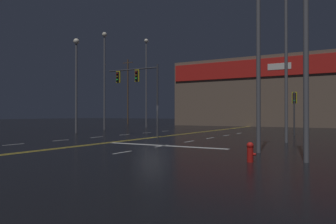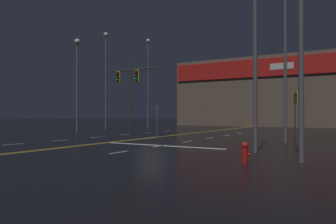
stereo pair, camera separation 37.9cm
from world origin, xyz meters
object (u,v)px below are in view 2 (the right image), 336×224
(fire_hydrant, at_px, (245,152))
(streetlight_median_approach, at_px, (148,73))
(streetlight_far_left, at_px, (255,3))
(traffic_signal_corner_northeast, at_px, (295,103))
(streetlight_far_median, at_px, (285,31))
(streetlight_far_right, at_px, (106,69))
(streetlight_near_left, at_px, (77,72))
(traffic_signal_median, at_px, (137,83))

(fire_hydrant, bearing_deg, streetlight_median_approach, 130.31)
(streetlight_median_approach, relative_size, fire_hydrant, 16.22)
(streetlight_median_approach, height_order, streetlight_far_left, streetlight_median_approach)
(traffic_signal_corner_northeast, distance_m, streetlight_far_median, 8.95)
(streetlight_far_left, relative_size, streetlight_far_median, 1.00)
(streetlight_median_approach, distance_m, fire_hydrant, 34.32)
(traffic_signal_corner_northeast, height_order, streetlight_far_right, streetlight_far_right)
(streetlight_far_right, distance_m, fire_hydrant, 28.87)
(streetlight_far_left, distance_m, streetlight_far_median, 6.31)
(streetlight_far_right, relative_size, fire_hydrant, 15.13)
(streetlight_far_left, distance_m, fire_hydrant, 7.42)
(streetlight_far_median, height_order, fire_hydrant, streetlight_far_median)
(traffic_signal_corner_northeast, height_order, streetlight_far_left, streetlight_far_left)
(streetlight_near_left, bearing_deg, streetlight_far_left, -21.12)
(streetlight_far_right, distance_m, streetlight_far_median, 23.06)
(traffic_signal_corner_northeast, xyz_separation_m, streetlight_median_approach, (-20.63, 8.21, 4.83))
(streetlight_near_left, xyz_separation_m, fire_hydrant, (19.97, -10.78, -5.47))
(traffic_signal_corner_northeast, height_order, streetlight_median_approach, streetlight_median_approach)
(streetlight_near_left, relative_size, streetlight_far_right, 0.80)
(traffic_signal_median, relative_size, streetlight_far_median, 0.51)
(streetlight_median_approach, xyz_separation_m, streetlight_far_right, (-0.39, -8.26, -0.44))
(traffic_signal_median, height_order, streetlight_far_right, streetlight_far_right)
(traffic_signal_corner_northeast, height_order, fire_hydrant, traffic_signal_corner_northeast)
(traffic_signal_median, height_order, streetlight_far_median, streetlight_far_median)
(streetlight_median_approach, distance_m, streetlight_far_left, 30.78)
(traffic_signal_median, distance_m, traffic_signal_corner_northeast, 13.52)
(traffic_signal_corner_northeast, height_order, streetlight_near_left, streetlight_near_left)
(streetlight_far_left, height_order, streetlight_far_median, streetlight_far_median)
(streetlight_far_right, bearing_deg, streetlight_far_median, -19.64)
(streetlight_far_left, xyz_separation_m, streetlight_far_median, (0.15, 6.31, 0.02))
(streetlight_median_approach, relative_size, streetlight_far_right, 1.07)
(traffic_signal_corner_northeast, bearing_deg, streetlight_far_median, -84.87)
(streetlight_far_right, bearing_deg, traffic_signal_median, -37.25)
(traffic_signal_median, distance_m, streetlight_near_left, 8.11)
(streetlight_near_left, xyz_separation_m, streetlight_far_left, (19.45, -7.52, 1.17))
(streetlight_median_approach, height_order, fire_hydrant, streetlight_median_approach)
(streetlight_far_right, bearing_deg, traffic_signal_corner_northeast, 0.15)
(traffic_signal_corner_northeast, distance_m, streetlight_near_left, 20.26)
(streetlight_far_left, bearing_deg, streetlight_far_median, 88.66)
(streetlight_far_median, bearing_deg, streetlight_far_right, 160.36)
(streetlight_median_approach, bearing_deg, streetlight_far_right, -92.67)
(traffic_signal_median, height_order, fire_hydrant, traffic_signal_median)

